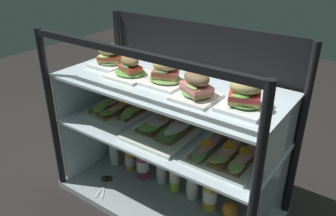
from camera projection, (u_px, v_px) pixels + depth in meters
ground_plane at (168, 201)px, 1.85m from camera, size 6.00×6.00×0.02m
case_base_deck at (168, 197)px, 1.83m from camera, size 1.12×0.54×0.04m
case_frame at (184, 109)px, 1.73m from camera, size 1.12×0.54×0.90m
riser_lower_tier at (168, 165)px, 1.74m from camera, size 1.05×0.47×0.37m
shelf_lower_glass at (168, 132)px, 1.66m from camera, size 1.07×0.49×0.01m
riser_upper_tier at (168, 109)px, 1.60m from camera, size 1.05×0.47×0.24m
shelf_upper_glass at (168, 85)px, 1.55m from camera, size 1.07×0.49×0.01m
plated_roll_sandwich_far_right at (110, 57)px, 1.74m from camera, size 0.17×0.17×0.12m
plated_roll_sandwich_near_right_corner at (130, 69)px, 1.61m from camera, size 0.19×0.19×0.10m
plated_roll_sandwich_mid_left at (165, 75)px, 1.53m from camera, size 0.19×0.19×0.11m
plated_roll_sandwich_mid_right at (196, 87)px, 1.38m from camera, size 0.17×0.17×0.12m
plated_roll_sandwich_right_of_center at (244, 98)px, 1.29m from camera, size 0.18×0.18×0.12m
open_sandwich_tray_left_of_center at (121, 108)px, 1.84m from camera, size 0.29×0.36×0.06m
open_sandwich_tray_near_left_corner at (167, 129)px, 1.64m from camera, size 0.29×0.36×0.07m
open_sandwich_tray_center at (227, 153)px, 1.45m from camera, size 0.29×0.36×0.06m
juice_bottle_front_right_end at (114, 152)px, 2.05m from camera, size 0.06×0.06×0.19m
juice_bottle_tucked_behind at (130, 157)px, 2.00m from camera, size 0.07×0.07×0.20m
juice_bottle_front_middle at (143, 164)px, 1.92m from camera, size 0.07×0.07×0.21m
juice_bottle_back_center at (162, 168)px, 1.89m from camera, size 0.06×0.06×0.21m
juice_bottle_front_left_end at (175, 174)px, 1.82m from camera, size 0.06×0.06×0.25m
juice_bottle_front_fourth at (193, 183)px, 1.77m from camera, size 0.06×0.06×0.23m
juice_bottle_front_second at (210, 193)px, 1.69m from camera, size 0.07×0.07×0.23m
orange_fruit_beside_bottles at (230, 210)px, 1.66m from camera, size 0.08×0.08×0.08m
kitchen_scissors at (106, 181)px, 1.92m from camera, size 0.14×0.18×0.01m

